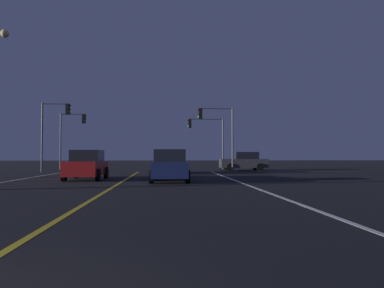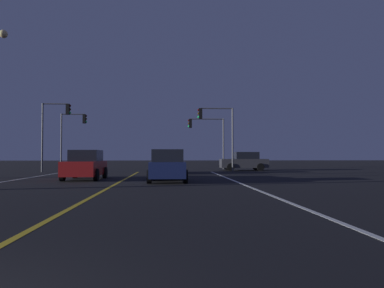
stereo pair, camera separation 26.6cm
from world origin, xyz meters
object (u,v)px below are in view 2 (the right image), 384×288
object	(u,v)px
car_crossing_side	(244,162)
traffic_light_far_left	(73,128)
traffic_light_far_right	(206,131)
car_oncoming	(85,165)
car_ahead_far	(169,163)
traffic_light_near_left	(55,122)
traffic_light_near_right	(216,124)
car_lead_same_lane	(168,166)

from	to	relation	value
car_crossing_side	traffic_light_far_left	size ratio (longest dim) A/B	0.78
traffic_light_far_right	traffic_light_far_left	distance (m)	13.12
car_crossing_side	car_oncoming	distance (m)	16.95
car_ahead_far	traffic_light_near_left	bearing A→B (deg)	73.49
traffic_light_far_right	traffic_light_far_left	bearing A→B (deg)	0.00
traffic_light_near_right	traffic_light_far_right	world-z (taller)	traffic_light_near_right
car_oncoming	traffic_light_near_right	world-z (taller)	traffic_light_near_right
car_crossing_side	traffic_light_far_right	distance (m)	5.51
car_oncoming	traffic_light_far_left	bearing A→B (deg)	-163.44
car_lead_same_lane	car_oncoming	distance (m)	5.16
car_crossing_side	traffic_light_far_right	world-z (taller)	traffic_light_far_right
car_lead_same_lane	traffic_light_far_left	world-z (taller)	traffic_light_far_left
car_lead_same_lane	traffic_light_far_left	bearing A→B (deg)	28.08
traffic_light_near_left	traffic_light_far_left	distance (m)	5.50
car_lead_same_lane	car_ahead_far	xyz separation A→B (m)	(0.04, 9.24, 0.00)
car_lead_same_lane	traffic_light_near_left	world-z (taller)	traffic_light_near_left
car_ahead_far	traffic_light_far_left	bearing A→B (deg)	48.52
traffic_light_near_right	car_ahead_far	bearing A→B (deg)	34.82
traffic_light_near_right	traffic_light_near_left	distance (m)	13.56
car_ahead_far	traffic_light_far_right	xyz separation A→B (m)	(3.71, 8.32, 3.01)
traffic_light_near_right	traffic_light_far_right	size ratio (longest dim) A/B	1.08
car_oncoming	traffic_light_far_right	xyz separation A→B (m)	(8.50, 15.53, 3.01)
car_lead_same_lane	traffic_light_far_left	size ratio (longest dim) A/B	0.78
car_ahead_far	traffic_light_near_right	world-z (taller)	traffic_light_near_right
car_lead_same_lane	traffic_light_far_left	distance (m)	20.16
traffic_light_far_right	traffic_light_far_left	size ratio (longest dim) A/B	0.93
traffic_light_near_left	traffic_light_far_right	world-z (taller)	traffic_light_near_left
traffic_light_near_left	car_crossing_side	bearing A→B (deg)	7.64
car_oncoming	car_crossing_side	bearing A→B (deg)	136.21
car_oncoming	car_ahead_far	size ratio (longest dim) A/B	1.00
car_crossing_side	traffic_light_near_right	distance (m)	4.88
car_oncoming	traffic_light_far_left	xyz separation A→B (m)	(-4.62, 15.53, 3.23)
car_ahead_far	car_lead_same_lane	bearing A→B (deg)	179.74
traffic_light_far_left	car_oncoming	bearing A→B (deg)	-73.44
car_lead_same_lane	car_oncoming	xyz separation A→B (m)	(-4.75, 2.03, 0.00)
car_oncoming	traffic_light_far_right	distance (m)	17.96
car_ahead_far	traffic_light_near_right	distance (m)	5.91
car_oncoming	traffic_light_far_left	world-z (taller)	traffic_light_far_left
car_crossing_side	car_ahead_far	xyz separation A→B (m)	(-6.94, -5.02, 0.00)
traffic_light_near_left	traffic_light_far_left	size ratio (longest dim) A/B	1.05
car_ahead_far	traffic_light_near_left	size ratio (longest dim) A/B	0.75
traffic_light_near_left	car_lead_same_lane	bearing A→B (deg)	-51.88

